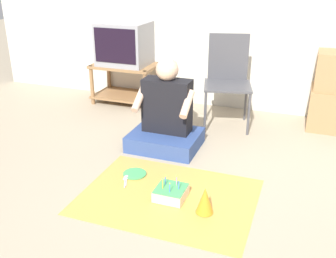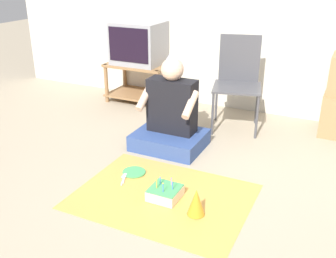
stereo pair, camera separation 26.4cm
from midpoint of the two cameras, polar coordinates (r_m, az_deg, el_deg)
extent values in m
plane|color=tan|center=(2.73, 4.67, -11.21)|extent=(16.00, 16.00, 0.00)
cube|color=#997047|center=(4.60, -2.54, 9.29)|extent=(0.73, 0.47, 0.03)
cube|color=#997047|center=(4.70, -2.47, 5.05)|extent=(0.73, 0.47, 0.02)
cylinder|color=#997047|center=(4.65, -7.34, 6.57)|extent=(0.04, 0.04, 0.45)
cylinder|color=#997047|center=(4.34, 0.14, 5.54)|extent=(0.04, 0.04, 0.45)
cylinder|color=#997047|center=(4.99, -4.80, 7.79)|extent=(0.04, 0.04, 0.45)
cylinder|color=#997047|center=(4.69, 2.31, 6.88)|extent=(0.04, 0.04, 0.45)
cube|color=#99999E|center=(4.55, -2.58, 12.36)|extent=(0.55, 0.45, 0.47)
cube|color=black|center=(4.35, -4.04, 12.03)|extent=(0.49, 0.01, 0.37)
cube|color=#4C4C51|center=(3.86, 11.94, 5.89)|extent=(0.54, 0.53, 0.02)
cube|color=#4C4C51|center=(4.00, 12.25, 9.93)|extent=(0.39, 0.12, 0.47)
cylinder|color=#4C4C51|center=(3.74, 8.51, 2.16)|extent=(0.02, 0.02, 0.43)
cylinder|color=#4C4C51|center=(3.75, 14.77, 1.66)|extent=(0.02, 0.02, 0.43)
cylinder|color=#4C4C51|center=(4.11, 8.88, 4.06)|extent=(0.02, 0.02, 0.43)
cylinder|color=#4C4C51|center=(4.12, 14.58, 3.60)|extent=(0.02, 0.02, 0.43)
cube|color=#334C8C|center=(3.50, 2.40, -1.62)|extent=(0.60, 0.49, 0.14)
cube|color=black|center=(3.43, 2.81, 3.35)|extent=(0.42, 0.19, 0.47)
sphere|color=beige|center=(3.34, 2.92, 8.60)|extent=(0.19, 0.19, 0.19)
cone|color=silver|center=(3.31, 2.96, 10.74)|extent=(0.11, 0.11, 0.09)
cylinder|color=beige|center=(3.40, -1.23, 4.56)|extent=(0.06, 0.25, 0.20)
cylinder|color=beige|center=(3.24, 5.60, 3.49)|extent=(0.06, 0.25, 0.20)
cube|color=#EFA84C|center=(2.82, 1.96, -9.78)|extent=(1.21, 0.91, 0.01)
cube|color=#F4E0C6|center=(2.78, 2.32, -9.36)|extent=(0.21, 0.21, 0.07)
cube|color=#4CB266|center=(2.76, 2.33, -8.65)|extent=(0.20, 0.20, 0.01)
cylinder|color=#4C7FE5|center=(2.73, 3.48, -8.33)|extent=(0.01, 0.01, 0.07)
sphere|color=#FFCC4C|center=(2.70, 3.50, -7.58)|extent=(0.01, 0.01, 0.01)
cylinder|color=#E58CCC|center=(2.77, 3.24, -7.71)|extent=(0.01, 0.01, 0.07)
sphere|color=#FFCC4C|center=(2.75, 3.26, -6.97)|extent=(0.01, 0.01, 0.01)
cylinder|color=#4C7FE5|center=(2.78, 1.60, -7.61)|extent=(0.01, 0.01, 0.07)
sphere|color=#FFCC4C|center=(2.76, 1.61, -6.87)|extent=(0.01, 0.01, 0.01)
cylinder|color=yellow|center=(2.74, 1.14, -8.15)|extent=(0.01, 0.01, 0.07)
sphere|color=#FFCC4C|center=(2.72, 1.14, -7.40)|extent=(0.01, 0.01, 0.01)
cylinder|color=#4C7FE5|center=(2.69, 2.11, -8.71)|extent=(0.01, 0.01, 0.07)
sphere|color=#FFCC4C|center=(2.67, 2.12, -7.96)|extent=(0.01, 0.01, 0.01)
cone|color=gold|center=(2.60, 7.07, -10.56)|extent=(0.12, 0.12, 0.18)
cylinder|color=#4CB266|center=(3.10, -2.53, -6.33)|extent=(0.18, 0.18, 0.01)
ellipsoid|color=white|center=(3.07, -3.80, -6.69)|extent=(0.04, 0.05, 0.01)
cube|color=white|center=(3.01, -3.91, -7.40)|extent=(0.05, 0.10, 0.01)
ellipsoid|color=white|center=(3.04, -3.96, -6.96)|extent=(0.04, 0.05, 0.01)
cube|color=white|center=(2.98, -4.11, -7.69)|extent=(0.05, 0.10, 0.01)
camera|label=1|loc=(0.13, -87.49, 1.06)|focal=42.00mm
camera|label=2|loc=(0.13, 92.51, -1.06)|focal=42.00mm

